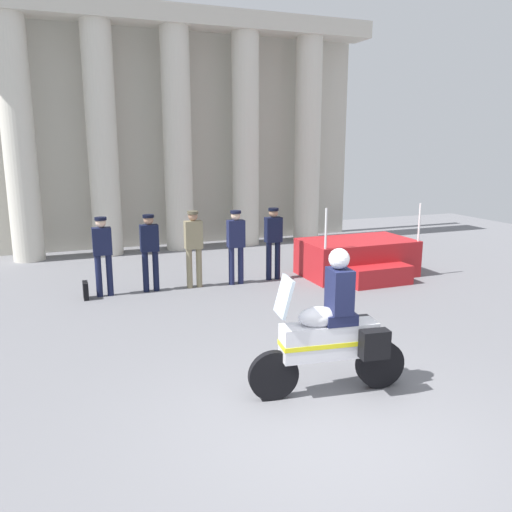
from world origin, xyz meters
name	(u,v)px	position (x,y,z in m)	size (l,w,h in m)	color
ground_plane	(333,429)	(0.00, 0.00, 0.00)	(28.00, 28.00, 0.00)	slate
colonnade_backdrop	(173,124)	(0.74, 11.07, 3.68)	(12.21, 1.67, 6.82)	beige
reviewing_stand	(358,259)	(3.99, 5.87, 0.42)	(2.65, 2.03, 1.77)	#B21E23
officer_in_row_0	(103,250)	(-1.88, 6.31, 0.99)	(0.39, 0.24, 1.67)	#141938
officer_in_row_1	(150,246)	(-0.91, 6.32, 0.99)	(0.39, 0.24, 1.67)	black
officer_in_row_2	(194,243)	(0.04, 6.28, 1.01)	(0.39, 0.24, 1.71)	#847A5B
officer_in_row_3	(236,241)	(0.99, 6.21, 0.99)	(0.39, 0.24, 1.68)	#191E42
officer_in_row_4	(273,238)	(1.94, 6.28, 1.00)	(0.39, 0.24, 1.69)	black
motorcycle_with_rider	(334,334)	(0.43, 0.79, 0.79)	(2.09, 0.74, 1.90)	black
briefcase_on_ground	(86,290)	(-2.27, 6.24, 0.18)	(0.10, 0.32, 0.36)	black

